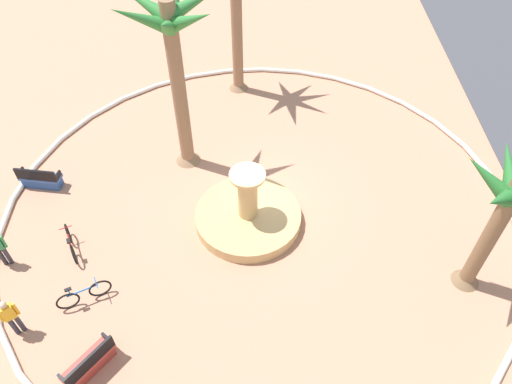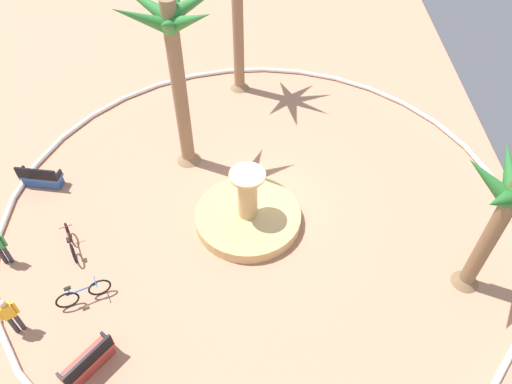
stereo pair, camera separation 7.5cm
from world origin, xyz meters
The scene contains 10 objects.
ground_plane centered at (0.00, 0.00, 0.00)m, with size 80.00×80.00×0.00m, color tan.
plaza_curb centered at (0.00, 0.00, 0.10)m, with size 18.89×18.89×0.20m, color silver.
fountain centered at (0.75, -0.39, 0.33)m, with size 3.82×3.82×2.40m.
palm_tree_by_curb centered at (-2.50, -2.97, 4.92)m, with size 3.86×3.73×7.04m.
palm_tree_mid_plaza centered at (3.16, 6.83, 3.56)m, with size 3.23×3.02×4.99m.
bench_east centered at (-0.87, -8.47, 0.35)m, with size 0.67×1.64×1.00m.
bench_west centered at (6.37, -4.62, 0.35)m, with size 1.59×1.35×1.00m.
bicycle_red_frame centered at (2.22, -6.38, 0.38)m, with size 1.55×0.84×0.94m.
bicycle_by_lamppost centered at (4.19, -5.38, 0.38)m, with size 0.88×1.54×0.94m.
person_cyclist_photo centered at (5.27, -7.07, 0.91)m, with size 0.36×0.45×1.62m.
Camera 1 is at (11.92, 0.17, 13.19)m, focal length 33.17 mm.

